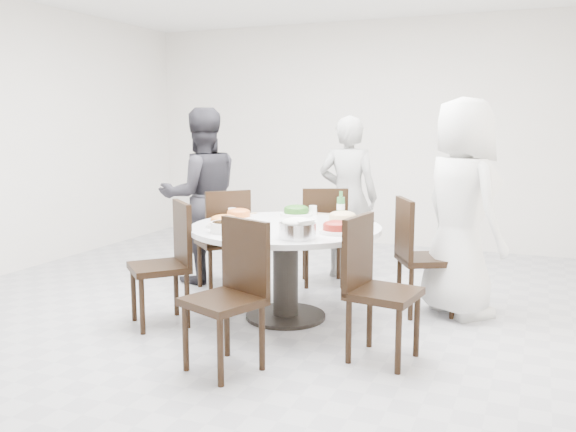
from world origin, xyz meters
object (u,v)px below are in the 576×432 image
at_px(diner_middle, 348,198).
at_px(chair_s, 223,298).
at_px(beverage_bottle, 341,205).
at_px(chair_sw, 159,265).
at_px(chair_se, 384,290).
at_px(chair_nw, 222,240).
at_px(diner_left, 202,196).
at_px(soup_bowl, 227,227).
at_px(dining_table, 286,272).
at_px(diner_right, 461,208).
at_px(chair_n, 323,235).
at_px(rice_bowl, 297,231).
at_px(chair_ne, 426,256).

bearing_deg(diner_middle, chair_s, 85.26).
height_order(chair_s, beverage_bottle, beverage_bottle).
distance_m(chair_sw, chair_se, 1.77).
distance_m(chair_sw, beverage_bottle, 1.58).
height_order(chair_nw, diner_left, diner_left).
height_order(chair_nw, diner_middle, diner_middle).
bearing_deg(beverage_bottle, soup_bowl, -121.88).
height_order(chair_nw, beverage_bottle, beverage_bottle).
bearing_deg(beverage_bottle, dining_table, -119.46).
distance_m(chair_nw, diner_right, 2.16).
xyz_separation_m(chair_se, diner_middle, (-0.86, 2.00, 0.33)).
xyz_separation_m(chair_nw, soup_bowl, (0.58, -0.96, 0.31)).
bearing_deg(diner_middle, chair_n, 64.47).
distance_m(chair_sw, soup_bowl, 0.64).
distance_m(chair_nw, chair_se, 2.10).
xyz_separation_m(dining_table, rice_bowl, (0.28, -0.45, 0.43)).
bearing_deg(soup_bowl, rice_bowl, -2.78).
distance_m(chair_se, diner_middle, 2.21).
distance_m(chair_ne, chair_n, 1.21).
distance_m(chair_s, rice_bowl, 0.78).
distance_m(chair_n, diner_left, 1.24).
relative_size(chair_nw, soup_bowl, 3.82).
bearing_deg(chair_ne, beverage_bottle, 65.47).
bearing_deg(dining_table, chair_s, -87.70).
height_order(diner_left, soup_bowl, diner_left).
distance_m(diner_left, soup_bowl, 1.49).
height_order(chair_se, diner_left, diner_left).
height_order(chair_se, soup_bowl, chair_se).
relative_size(chair_n, chair_sw, 1.00).
bearing_deg(rice_bowl, diner_right, 47.90).
relative_size(chair_nw, rice_bowl, 3.65).
relative_size(rice_bowl, beverage_bottle, 1.12).
relative_size(chair_se, beverage_bottle, 4.11).
relative_size(chair_ne, chair_nw, 1.00).
xyz_separation_m(chair_n, diner_middle, (0.14, 0.35, 0.33)).
bearing_deg(chair_nw, soup_bowl, 73.46).
distance_m(dining_table, chair_se, 1.09).
bearing_deg(chair_se, chair_ne, 4.35).
height_order(rice_bowl, beverage_bottle, beverage_bottle).
height_order(chair_sw, chair_s, same).
xyz_separation_m(chair_s, diner_left, (-1.25, 1.87, 0.37)).
bearing_deg(chair_sw, soup_bowl, 53.27).
relative_size(dining_table, diner_right, 0.86).
bearing_deg(beverage_bottle, chair_s, -98.57).
relative_size(chair_n, chair_se, 1.00).
xyz_separation_m(chair_sw, chair_s, (0.88, -0.59, 0.00)).
bearing_deg(dining_table, chair_ne, 28.86).
distance_m(chair_ne, chair_nw, 1.88).
bearing_deg(chair_nw, chair_sw, 44.27).
bearing_deg(chair_n, chair_sw, 40.34).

